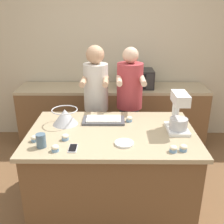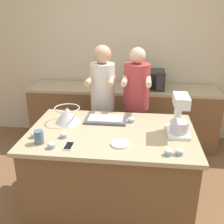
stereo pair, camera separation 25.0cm
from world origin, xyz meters
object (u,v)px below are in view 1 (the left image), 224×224
stand_mixer (178,114)px  microwave_oven (136,78)px  person_left (96,106)px  cupcake_6 (183,148)px  small_plate (124,143)px  cupcake_4 (129,119)px  cupcake_5 (180,119)px  drinking_glass (41,141)px  cupcake_1 (173,149)px  cupcake_3 (65,137)px  person_right (129,108)px  baking_tray (104,120)px  cupcake_0 (55,148)px  mixing_bowl (65,116)px  cell_phone (73,148)px  cupcake_2 (35,138)px

stand_mixer → microwave_oven: 1.51m
person_left → cupcake_6: person_left is taller
stand_mixer → small_plate: 0.61m
cupcake_4 → cupcake_5: same height
drinking_glass → person_left: bearing=70.4°
small_plate → cupcake_1: 0.42m
cupcake_3 → cupcake_6: 1.03m
person_right → small_plate: (-0.10, -1.06, 0.07)m
baking_tray → cupcake_0: cupcake_0 is taller
small_plate → cupcake_3: size_ratio=2.57×
cupcake_0 → cupcake_3: size_ratio=1.00×
mixing_bowl → cupcake_3: bearing=-80.4°
person_right → cupcake_1: bearing=-76.0°
person_left → cupcake_3: size_ratio=24.62×
baking_tray → microwave_oven: size_ratio=0.87×
cell_phone → small_plate: 0.44m
baking_tray → cupcake_1: size_ratio=6.62×
stand_mixer → microwave_oven: stand_mixer is taller
person_left → drinking_glass: 1.19m
person_right → cell_phone: (-0.54, -1.15, 0.07)m
stand_mixer → mixing_bowl: stand_mixer is taller
cell_phone → person_left: bearing=83.8°
person_left → microwave_oven: size_ratio=3.22×
cupcake_6 → cupcake_1: bearing=-169.8°
drinking_glass → cupcake_1: drinking_glass is taller
small_plate → cupcake_4: 0.50m
person_left → cupcake_1: bearing=-59.1°
microwave_oven → cupcake_0: microwave_oven is taller
mixing_bowl → small_plate: bearing=-36.1°
microwave_oven → cell_phone: 1.97m
mixing_bowl → cupcake_2: 0.44m
stand_mixer → cupcake_5: 0.26m
person_right → cupcake_6: person_right is taller
small_plate → cupcake_5: (0.60, 0.49, 0.02)m
person_right → cell_phone: bearing=-115.2°
mixing_bowl → cell_phone: mixing_bowl is taller
cupcake_3 → cupcake_6: (1.01, -0.19, 0.00)m
stand_mixer → microwave_oven: bearing=100.9°
small_plate → cupcake_5: bearing=39.2°
cupcake_1 → cupcake_4: bearing=117.9°
person_right → person_left: bearing=-180.0°
drinking_glass → cupcake_2: bearing=130.5°
person_right → cupcake_5: size_ratio=24.32×
cupcake_0 → cupcake_2: (-0.22, 0.17, 0.00)m
cupcake_1 → cupcake_2: bearing=171.6°
cupcake_0 → cupcake_5: 1.33m
cupcake_3 → cupcake_4: 0.73m
baking_tray → drinking_glass: bearing=-133.2°
baking_tray → cupcake_0: 0.72m
cupcake_2 → cupcake_5: same height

